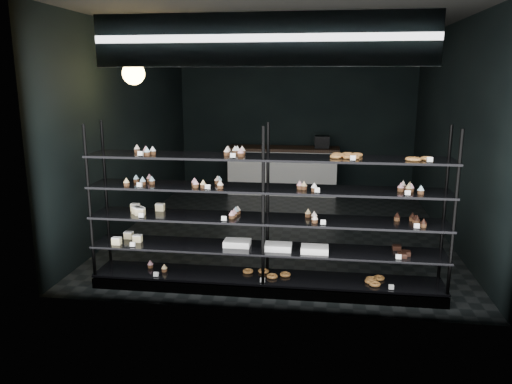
# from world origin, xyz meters

# --- Properties ---
(room) EXTENTS (5.01, 6.01, 3.20)m
(room) POSITION_xyz_m (0.00, 0.00, 1.60)
(room) COLOR black
(room) RESTS_ON ground
(display_shelf) EXTENTS (4.00, 0.50, 1.91)m
(display_shelf) POSITION_xyz_m (-0.03, -2.45, 0.63)
(display_shelf) COLOR black
(display_shelf) RESTS_ON room
(signage) EXTENTS (3.30, 0.05, 0.50)m
(signage) POSITION_xyz_m (0.00, -2.93, 2.75)
(signage) COLOR #0C1E3E
(signage) RESTS_ON room
(pendant_lamp) EXTENTS (0.29, 0.29, 0.87)m
(pendant_lamp) POSITION_xyz_m (-1.85, -1.46, 2.45)
(pendant_lamp) COLOR black
(pendant_lamp) RESTS_ON room
(service_counter) EXTENTS (2.33, 0.65, 1.23)m
(service_counter) POSITION_xyz_m (-0.22, 2.50, 0.50)
(service_counter) COLOR silver
(service_counter) RESTS_ON room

